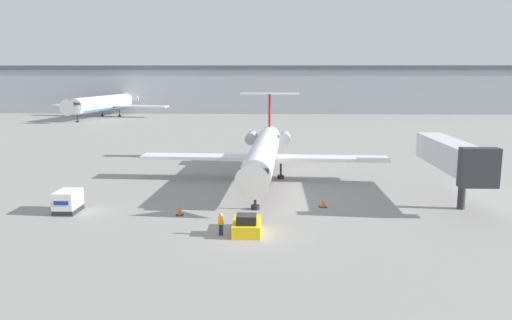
{
  "coord_description": "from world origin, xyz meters",
  "views": [
    {
      "loc": [
        1.58,
        -36.9,
        12.5
      ],
      "look_at": [
        0.0,
        14.81,
        3.3
      ],
      "focal_mm": 35.0,
      "sensor_mm": 36.0,
      "label": 1
    }
  ],
  "objects": [
    {
      "name": "ground_plane",
      "position": [
        0.0,
        0.0,
        0.0
      ],
      "size": [
        600.0,
        600.0,
        0.0
      ],
      "primitive_type": "plane",
      "color": "gray"
    },
    {
      "name": "traffic_cone_left",
      "position": [
        -6.46,
        5.31,
        0.39
      ],
      "size": [
        0.63,
        0.63,
        0.82
      ],
      "color": "black",
      "rests_on": "ground"
    },
    {
      "name": "terminal_building",
      "position": [
        0.0,
        120.0,
        7.17
      ],
      "size": [
        180.0,
        16.8,
        14.28
      ],
      "color": "#9EA3AD",
      "rests_on": "ground"
    },
    {
      "name": "airplane_main",
      "position": [
        0.72,
        20.03,
        3.3
      ],
      "size": [
        28.78,
        31.31,
        9.51
      ],
      "color": "white",
      "rests_on": "ground"
    },
    {
      "name": "jet_bridge",
      "position": [
        19.15,
        11.26,
        4.46
      ],
      "size": [
        3.2,
        14.55,
        6.19
      ],
      "color": "#2D2D33",
      "rests_on": "ground"
    },
    {
      "name": "airplane_parked_far_left",
      "position": [
        -43.96,
        101.32,
        3.94
      ],
      "size": [
        34.34,
        39.67,
        11.1
      ],
      "color": "white",
      "rests_on": "ground"
    },
    {
      "name": "traffic_cone_right",
      "position": [
        6.46,
        8.39,
        0.38
      ],
      "size": [
        0.69,
        0.69,
        0.79
      ],
      "color": "black",
      "rests_on": "ground"
    },
    {
      "name": "luggage_cart",
      "position": [
        -16.67,
        5.98,
        0.99
      ],
      "size": [
        1.86,
        2.84,
        1.98
      ],
      "color": "#232326",
      "rests_on": "ground"
    },
    {
      "name": "pushback_tug",
      "position": [
        -0.28,
        0.68,
        0.6
      ],
      "size": [
        2.18,
        3.81,
        1.67
      ],
      "color": "yellow",
      "rests_on": "ground"
    },
    {
      "name": "worker_near_tug",
      "position": [
        -2.25,
        -0.0,
        0.94
      ],
      "size": [
        0.4,
        0.25,
        1.78
      ],
      "color": "#232838",
      "rests_on": "ground"
    }
  ]
}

